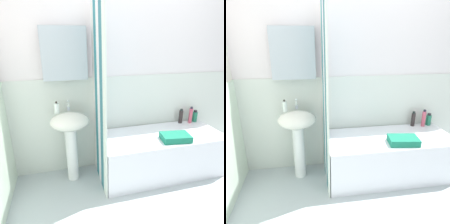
{
  "view_description": "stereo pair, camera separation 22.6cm",
  "coord_description": "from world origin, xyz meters",
  "views": [
    {
      "loc": [
        -0.95,
        -1.18,
        1.63
      ],
      "look_at": [
        -0.4,
        0.88,
        0.88
      ],
      "focal_mm": 33.18,
      "sensor_mm": 36.0,
      "label": 1
    },
    {
      "loc": [
        -0.73,
        -1.23,
        1.63
      ],
      "look_at": [
        -0.4,
        0.88,
        0.88
      ],
      "focal_mm": 33.18,
      "sensor_mm": 36.0,
      "label": 2
    }
  ],
  "objects": [
    {
      "name": "wall_back_tiled",
      "position": [
        -0.05,
        1.26,
        1.14
      ],
      "size": [
        3.6,
        0.18,
        2.4
      ],
      "color": "white",
      "rests_on": "ground_plane"
    },
    {
      "name": "faucet",
      "position": [
        -0.85,
        1.11,
        0.91
      ],
      "size": [
        0.03,
        0.12,
        0.12
      ],
      "color": "silver",
      "rests_on": "sink"
    },
    {
      "name": "towel_folded",
      "position": [
        0.32,
        0.71,
        0.56
      ],
      "size": [
        0.35,
        0.26,
        0.07
      ],
      "primitive_type": "cube",
      "rotation": [
        0.0,
        0.0,
        -0.14
      ],
      "color": "#1C775A",
      "rests_on": "bathtub"
    },
    {
      "name": "shampoo_bottle",
      "position": [
        0.8,
        1.13,
        0.63
      ],
      "size": [
        0.05,
        0.05,
        0.23
      ],
      "color": "#CD5268",
      "rests_on": "bathtub"
    },
    {
      "name": "soap_dispenser",
      "position": [
        -0.98,
        1.07,
        0.91
      ],
      "size": [
        0.05,
        0.05,
        0.14
      ],
      "color": "white",
      "rests_on": "sink"
    },
    {
      "name": "shower_curtain",
      "position": [
        -0.54,
        0.89,
        1.0
      ],
      "size": [
        0.01,
        0.66,
        2.0
      ],
      "color": "white",
      "rests_on": "ground_plane"
    },
    {
      "name": "lotion_bottle",
      "position": [
        0.67,
        1.16,
        0.62
      ],
      "size": [
        0.05,
        0.05,
        0.2
      ],
      "color": "#2E2525",
      "rests_on": "bathtub"
    },
    {
      "name": "body_wash_bottle",
      "position": [
        0.89,
        1.16,
        0.6
      ],
      "size": [
        0.07,
        0.07,
        0.16
      ],
      "color": "#227A59",
      "rests_on": "bathtub"
    },
    {
      "name": "bathtub",
      "position": [
        0.23,
        0.89,
        0.26
      ],
      "size": [
        1.51,
        0.66,
        0.52
      ],
      "primitive_type": "cube",
      "color": "white",
      "rests_on": "ground_plane"
    },
    {
      "name": "sink",
      "position": [
        -0.85,
        1.03,
        0.62
      ],
      "size": [
        0.44,
        0.34,
        0.85
      ],
      "color": "white",
      "rests_on": "ground_plane"
    }
  ]
}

